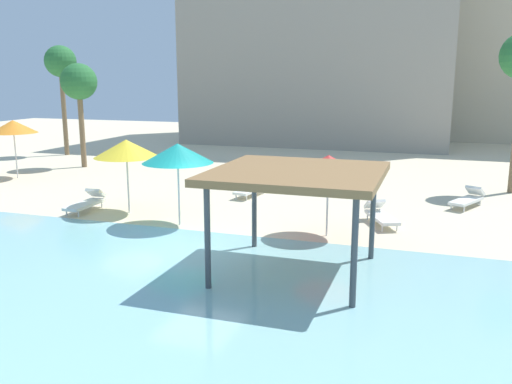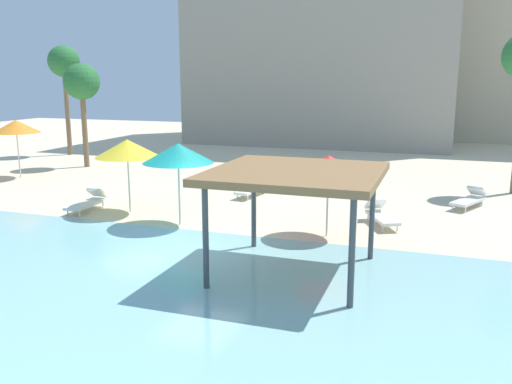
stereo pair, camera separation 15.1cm
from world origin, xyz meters
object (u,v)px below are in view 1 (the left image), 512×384
object	(u,v)px
lounge_chair_3	(380,214)
shade_pavilion	(297,177)
lounge_chair_6	(87,202)
palm_tree_2	(61,64)
beach_umbrella_red_4	(329,164)
palm_tree_1	(79,84)
beach_umbrella_yellow_0	(126,148)
beach_umbrella_orange_1	(13,127)
beach_umbrella_teal_2	(178,153)
lounge_chair_1	(252,188)
lounge_chair_0	(468,198)

from	to	relation	value
lounge_chair_3	shade_pavilion	bearing A→B (deg)	-41.05
lounge_chair_6	palm_tree_2	world-z (taller)	palm_tree_2
beach_umbrella_red_4	palm_tree_2	bearing A→B (deg)	146.87
palm_tree_1	palm_tree_2	bearing A→B (deg)	136.96
shade_pavilion	beach_umbrella_yellow_0	bearing A→B (deg)	150.41
beach_umbrella_orange_1	beach_umbrella_teal_2	world-z (taller)	beach_umbrella_orange_1
palm_tree_2	beach_umbrella_yellow_0	bearing A→B (deg)	-45.20
lounge_chair_3	lounge_chair_6	distance (m)	10.38
beach_umbrella_orange_1	beach_umbrella_teal_2	distance (m)	12.35
lounge_chair_1	beach_umbrella_yellow_0	bearing A→B (deg)	-29.40
lounge_chair_1	palm_tree_1	size ratio (longest dim) A/B	0.36
beach_umbrella_red_4	lounge_chair_1	distance (m)	6.43
lounge_chair_1	palm_tree_2	size ratio (longest dim) A/B	0.30
lounge_chair_0	beach_umbrella_orange_1	bearing A→B (deg)	-62.99
beach_umbrella_teal_2	lounge_chair_3	world-z (taller)	beach_umbrella_teal_2
beach_umbrella_yellow_0	lounge_chair_3	distance (m)	9.00
beach_umbrella_yellow_0	beach_umbrella_red_4	size ratio (longest dim) A/B	1.05
lounge_chair_3	palm_tree_1	size ratio (longest dim) A/B	0.36
lounge_chair_1	palm_tree_1	world-z (taller)	palm_tree_1
lounge_chair_0	lounge_chair_6	distance (m)	14.06
shade_pavilion	beach_umbrella_yellow_0	xyz separation A→B (m)	(-7.20, 4.09, -0.12)
beach_umbrella_red_4	lounge_chair_0	xyz separation A→B (m)	(4.28, 5.38, -1.88)
lounge_chair_0	palm_tree_1	world-z (taller)	palm_tree_1
palm_tree_1	palm_tree_2	distance (m)	5.48
beach_umbrella_teal_2	shade_pavilion	bearing A→B (deg)	-33.78
beach_umbrella_teal_2	lounge_chair_0	size ratio (longest dim) A/B	1.36
beach_umbrella_orange_1	beach_umbrella_red_4	world-z (taller)	beach_umbrella_orange_1
lounge_chair_6	palm_tree_1	size ratio (longest dim) A/B	0.35
lounge_chair_3	palm_tree_1	bearing A→B (deg)	-138.03
beach_umbrella_orange_1	shade_pavilion	bearing A→B (deg)	-27.59
shade_pavilion	lounge_chair_1	bearing A→B (deg)	115.79
beach_umbrella_yellow_0	palm_tree_2	world-z (taller)	palm_tree_2
beach_umbrella_teal_2	lounge_chair_6	distance (m)	4.56
beach_umbrella_yellow_0	lounge_chair_3	size ratio (longest dim) A/B	1.33
beach_umbrella_orange_1	palm_tree_2	bearing A→B (deg)	111.13
palm_tree_1	palm_tree_2	size ratio (longest dim) A/B	0.82
beach_umbrella_teal_2	beach_umbrella_red_4	size ratio (longest dim) A/B	1.08
shade_pavilion	lounge_chair_1	distance (m)	9.27
beach_umbrella_red_4	lounge_chair_0	distance (m)	7.12
beach_umbrella_yellow_0	lounge_chair_3	xyz separation A→B (m)	(8.69, 1.27, -1.98)
beach_umbrella_red_4	lounge_chair_1	xyz separation A→B (m)	(-4.01, 4.67, -1.88)
palm_tree_1	beach_umbrella_teal_2	bearing A→B (deg)	-41.42
beach_umbrella_yellow_0	beach_umbrella_orange_1	distance (m)	9.74
lounge_chair_6	beach_umbrella_orange_1	bearing A→B (deg)	-123.32
beach_umbrella_teal_2	lounge_chair_1	xyz separation A→B (m)	(0.82, 4.95, -2.04)
beach_umbrella_teal_2	beach_umbrella_red_4	xyz separation A→B (m)	(4.83, 0.29, -0.16)
lounge_chair_0	lounge_chair_3	size ratio (longest dim) A/B	1.00
beach_umbrella_red_4	palm_tree_1	bearing A→B (deg)	149.92
lounge_chair_6	palm_tree_2	distance (m)	16.52
beach_umbrella_yellow_0	lounge_chair_0	size ratio (longest dim) A/B	1.33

